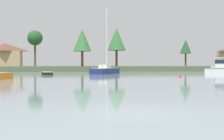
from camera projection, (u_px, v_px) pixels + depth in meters
name	position (u px, v px, depth m)	size (l,w,h in m)	color
ground_plane	(131.00, 112.00, 11.67)	(400.00, 400.00, 0.00)	gray
far_shore_bank	(70.00, 68.00, 100.14)	(170.15, 46.94, 1.26)	#4C563D
sailboat_navy	(105.00, 72.00, 60.17)	(6.62, 9.37, 13.02)	navy
dinghy_black	(47.00, 74.00, 54.58)	(2.22, 3.87, 0.68)	black
mooring_buoy_red	(180.00, 77.00, 44.61)	(0.34, 0.34, 0.39)	red
mooring_buoy_yellow	(212.00, 71.00, 76.25)	(0.52, 0.52, 0.57)	yellow
shore_tree_right	(186.00, 47.00, 95.02)	(3.31, 3.31, 7.76)	brown
shore_tree_inland_a	(117.00, 39.00, 94.27)	(5.32, 5.32, 11.09)	brown
shore_tree_center	(82.00, 40.00, 82.17)	(4.57, 4.57, 9.42)	brown
shore_tree_inland_c	(35.00, 38.00, 98.16)	(4.57, 4.57, 10.80)	brown
cottage_near_water	(5.00, 54.00, 106.37)	(11.23, 7.72, 7.40)	tan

